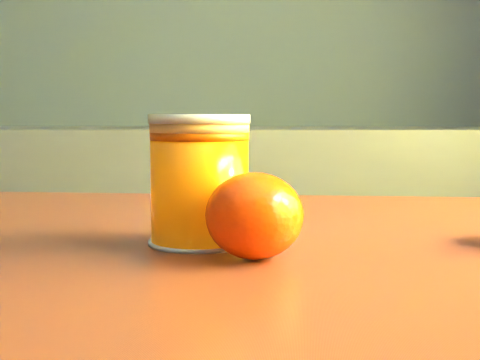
{
  "coord_description": "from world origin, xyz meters",
  "views": [
    {
      "loc": [
        0.89,
        -0.45,
        0.93
      ],
      "look_at": [
        0.87,
        0.11,
        0.88
      ],
      "focal_mm": 50.0,
      "sensor_mm": 36.0,
      "label": 1
    }
  ],
  "objects": [
    {
      "name": "juice_glass",
      "position": [
        0.84,
        0.1,
        0.88
      ],
      "size": [
        0.08,
        0.08,
        0.11
      ],
      "rotation": [
        0.0,
        0.0,
        -0.08
      ],
      "color": "orange",
      "rests_on": "table"
    },
    {
      "name": "orange_front",
      "position": [
        0.88,
        0.05,
        0.86
      ],
      "size": [
        0.08,
        0.08,
        0.07
      ],
      "primitive_type": "ellipsoid",
      "rotation": [
        0.0,
        0.0,
        0.11
      ],
      "color": "#FF3A05",
      "rests_on": "table"
    }
  ]
}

